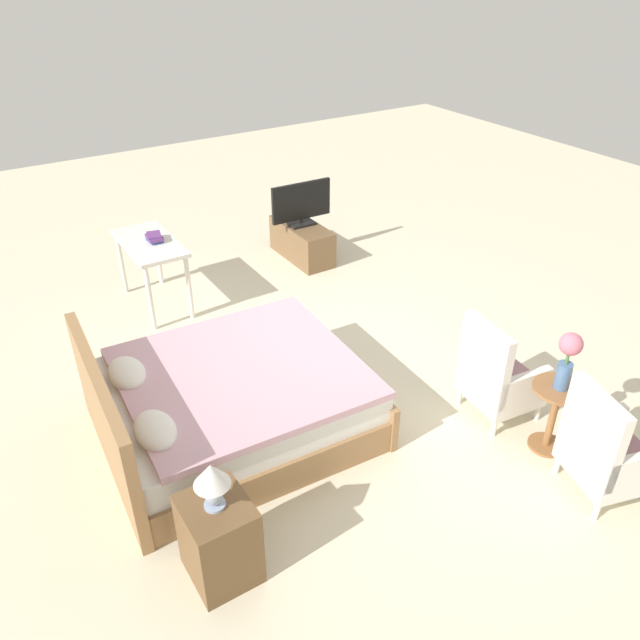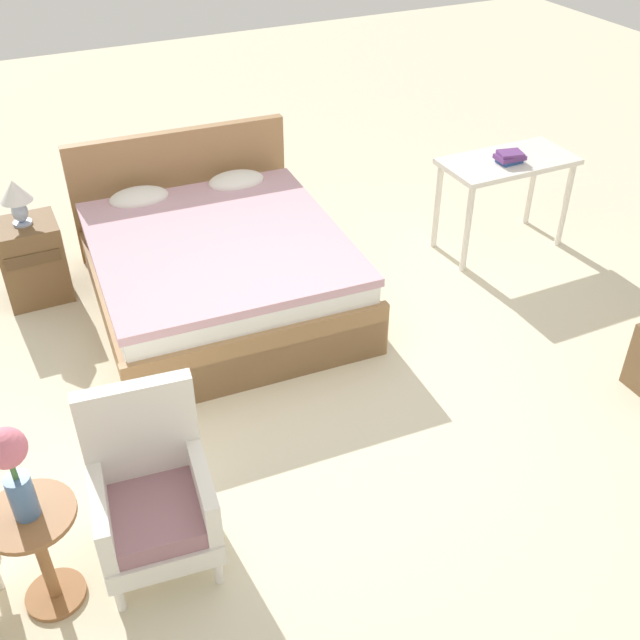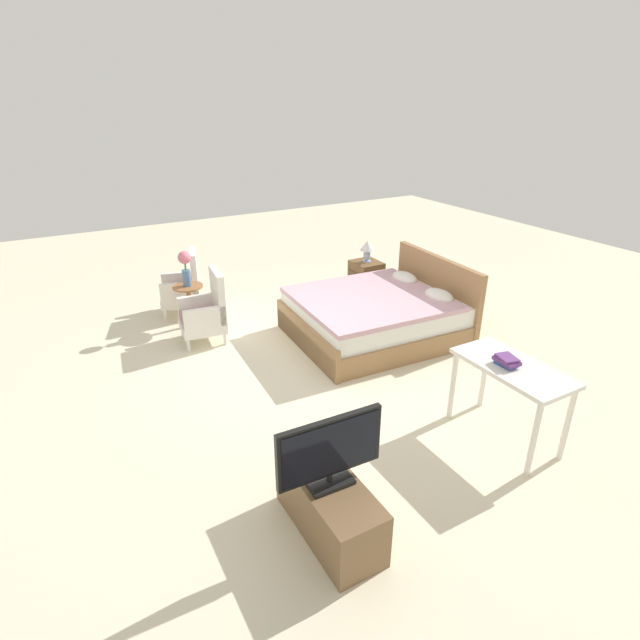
{
  "view_description": "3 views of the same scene",
  "coord_description": "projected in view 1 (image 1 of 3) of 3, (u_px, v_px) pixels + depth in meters",
  "views": [
    {
      "loc": [
        -3.92,
        2.64,
        3.47
      ],
      "look_at": [
        -0.06,
        0.19,
        0.66
      ],
      "focal_mm": 35.0,
      "sensor_mm": 36.0,
      "label": 1
    },
    {
      "loc": [
        -1.53,
        -3.29,
        3.11
      ],
      "look_at": [
        -0.01,
        -0.09,
        0.56
      ],
      "focal_mm": 42.0,
      "sensor_mm": 36.0,
      "label": 2
    },
    {
      "loc": [
        4.58,
        -2.39,
        2.92
      ],
      "look_at": [
        0.26,
        0.04,
        0.68
      ],
      "focal_mm": 28.0,
      "sensor_mm": 36.0,
      "label": 3
    }
  ],
  "objects": [
    {
      "name": "armchair_by_window_right",
      "position": [
        497.0,
        378.0,
        5.13
      ],
      "size": [
        0.6,
        0.6,
        0.92
      ],
      "color": "white",
      "rests_on": "ground_plane"
    },
    {
      "name": "side_table",
      "position": [
        554.0,
        410.0,
        4.79
      ],
      "size": [
        0.4,
        0.4,
        0.59
      ],
      "color": "#936038",
      "rests_on": "ground_plane"
    },
    {
      "name": "flower_vase",
      "position": [
        568.0,
        355.0,
        4.52
      ],
      "size": [
        0.17,
        0.17,
        0.48
      ],
      "color": "#4C709E",
      "rests_on": "side_table"
    },
    {
      "name": "vanity_desk",
      "position": [
        150.0,
        251.0,
        6.57
      ],
      "size": [
        1.04,
        0.52,
        0.76
      ],
      "color": "silver",
      "rests_on": "ground_plane"
    },
    {
      "name": "table_lamp",
      "position": [
        212.0,
        480.0,
        3.57
      ],
      "size": [
        0.22,
        0.22,
        0.33
      ],
      "color": "#9EADC6",
      "rests_on": "nightstand"
    },
    {
      "name": "tv_stand",
      "position": [
        302.0,
        241.0,
        7.8
      ],
      "size": [
        0.96,
        0.4,
        0.44
      ],
      "color": "brown",
      "rests_on": "ground_plane"
    },
    {
      "name": "nightstand",
      "position": [
        219.0,
        539.0,
        3.84
      ],
      "size": [
        0.44,
        0.41,
        0.6
      ],
      "color": "brown",
      "rests_on": "ground_plane"
    },
    {
      "name": "bed",
      "position": [
        228.0,
        403.0,
        4.98
      ],
      "size": [
        1.82,
        2.13,
        0.96
      ],
      "color": "#997047",
      "rests_on": "ground_plane"
    },
    {
      "name": "armchair_by_window_left",
      "position": [
        606.0,
        452.0,
        4.39
      ],
      "size": [
        0.67,
        0.67,
        0.92
      ],
      "color": "white",
      "rests_on": "ground_plane"
    },
    {
      "name": "tv_flatscreen",
      "position": [
        301.0,
        203.0,
        7.54
      ],
      "size": [
        0.21,
        0.78,
        0.53
      ],
      "color": "black",
      "rests_on": "tv_stand"
    },
    {
      "name": "ground_plane",
      "position": [
        334.0,
        371.0,
        5.84
      ],
      "size": [
        16.0,
        16.0,
        0.0
      ],
      "primitive_type": "plane",
      "color": "beige"
    },
    {
      "name": "book_stack",
      "position": [
        154.0,
        237.0,
        6.49
      ],
      "size": [
        0.22,
        0.17,
        0.08
      ],
      "color": "#284C8E",
      "rests_on": "vanity_desk"
    }
  ]
}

